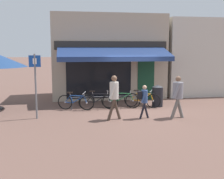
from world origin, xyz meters
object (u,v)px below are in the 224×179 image
Objects in this scene: bicycle_orange at (142,100)px; pedestrian_adult at (114,93)px; bicycle_blue at (76,102)px; litter_bin at (158,96)px; bicycle_black at (98,101)px; pedestrian_second_adult at (178,93)px; pedestrian_child at (144,98)px; parking_sign at (35,79)px; bicycle_green at (121,100)px.

pedestrian_adult is (-1.66, -2.00, 0.69)m from bicycle_orange.
litter_bin is at bearing 22.43° from bicycle_blue.
litter_bin is at bearing 36.04° from bicycle_orange.
bicycle_black is at bearing -150.64° from bicycle_orange.
bicycle_blue reaches higher than bicycle_orange.
pedestrian_second_adult is at bearing -33.65° from bicycle_black.
litter_bin is at bearing 58.66° from pedestrian_child.
pedestrian_child reaches higher than bicycle_black.
bicycle_orange is (3.04, 0.04, 0.00)m from bicycle_blue.
pedestrian_adult is at bearing -172.80° from pedestrian_second_adult.
parking_sign is (-5.42, 0.85, 0.53)m from pedestrian_second_adult.
bicycle_green is 1.36× the size of pedestrian_child.
pedestrian_adult is 2.49m from pedestrian_second_adult.
litter_bin is at bearing 13.61° from bicycle_green.
pedestrian_child is at bearing -65.57° from bicycle_green.
litter_bin is (-0.03, 2.29, -0.49)m from pedestrian_second_adult.
pedestrian_adult reaches higher than bicycle_green.
bicycle_green is at bearing -156.26° from bicycle_orange.
bicycle_green reaches higher than bicycle_blue.
parking_sign reaches higher than bicycle_black.
bicycle_black is at bearing 128.57° from pedestrian_child.
parking_sign reaches higher than pedestrian_child.
pedestrian_adult is at bearing -97.07° from bicycle_green.
bicycle_orange is 0.93× the size of pedestrian_second_adult.
bicycle_green is 1.78m from litter_bin.
pedestrian_second_adult is 1.64× the size of litter_bin.
parking_sign is (-2.94, 0.69, 0.48)m from pedestrian_adult.
bicycle_blue is 3.25m from pedestrian_child.
pedestrian_second_adult is at bearing -8.91° from parking_sign.
pedestrian_child reaches higher than bicycle_orange.
bicycle_orange is at bearing 8.11° from bicycle_green.
pedestrian_adult is 3.29m from litter_bin.
pedestrian_second_adult is 0.67× the size of parking_sign.
bicycle_orange is at bearing 4.85° from bicycle_black.
bicycle_orange is at bearing 20.62° from bicycle_blue.
parking_sign reaches higher than pedestrian_adult.
pedestrian_second_adult is at bearing -2.34° from pedestrian_adult.
bicycle_green is (1.05, 0.15, -0.01)m from bicycle_black.
bicycle_black is 0.99× the size of bicycle_green.
bicycle_green is 0.71× the size of parking_sign.
pedestrian_child reaches higher than bicycle_green.
parking_sign is (-4.10, 0.70, 0.71)m from pedestrian_child.
pedestrian_second_adult is (0.83, -2.16, 0.64)m from bicycle_orange.
pedestrian_adult reaches higher than litter_bin.
pedestrian_second_adult is (1.32, -0.15, 0.17)m from pedestrian_child.
bicycle_black reaches higher than bicycle_orange.
litter_bin is (1.78, 0.08, 0.14)m from bicycle_green.
pedestrian_second_adult reaches higher than bicycle_black.
bicycle_green is at bearing -177.43° from litter_bin.
parking_sign reaches higher than pedestrian_second_adult.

